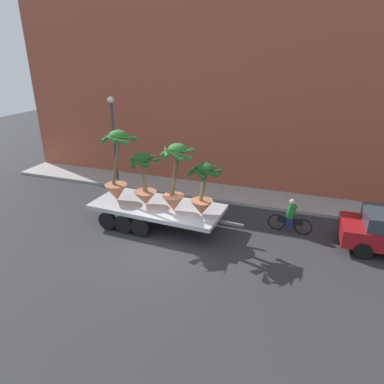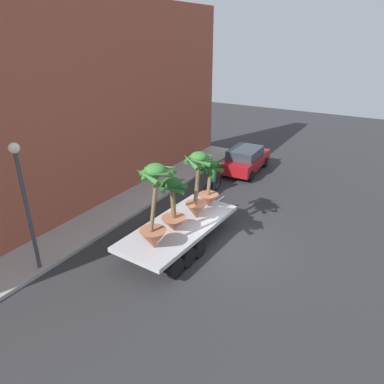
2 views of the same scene
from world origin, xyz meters
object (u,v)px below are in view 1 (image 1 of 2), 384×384
at_px(potted_palm_rear, 203,191).
at_px(potted_palm_front, 175,180).
at_px(potted_palm_middle, 144,181).
at_px(potted_palm_extra, 117,171).
at_px(street_lamp, 113,130).
at_px(flatbed_trailer, 152,209).
at_px(cyclist, 290,218).

relative_size(potted_palm_rear, potted_palm_front, 0.76).
height_order(potted_palm_middle, potted_palm_extra, potted_palm_extra).
xyz_separation_m(potted_palm_front, street_lamp, (-5.14, 3.86, 0.86)).
bearing_deg(flatbed_trailer, potted_palm_extra, -174.71).
relative_size(potted_palm_middle, potted_palm_front, 0.80).
distance_m(potted_palm_rear, potted_palm_extra, 3.94).
height_order(potted_palm_rear, potted_palm_middle, potted_palm_middle).
bearing_deg(potted_palm_front, street_lamp, 143.09).
bearing_deg(street_lamp, potted_palm_extra, -57.21).
distance_m(potted_palm_extra, street_lamp, 4.48).
bearing_deg(cyclist, potted_palm_front, -160.09).
bearing_deg(potted_palm_rear, flatbed_trailer, 174.50).
xyz_separation_m(potted_palm_front, potted_palm_extra, (-2.76, 0.16, 0.00)).
relative_size(potted_palm_extra, street_lamp, 0.66).
distance_m(flatbed_trailer, potted_palm_rear, 2.70).
xyz_separation_m(flatbed_trailer, potted_palm_front, (1.23, -0.30, 1.61)).
distance_m(potted_palm_middle, potted_palm_front, 1.55).
height_order(potted_palm_front, street_lamp, street_lamp).
relative_size(flatbed_trailer, potted_palm_middle, 2.94).
bearing_deg(potted_palm_front, flatbed_trailer, 166.10).
height_order(potted_palm_rear, potted_palm_extra, potted_palm_extra).
xyz_separation_m(potted_palm_rear, potted_palm_extra, (-3.92, 0.09, 0.38)).
bearing_deg(potted_palm_extra, cyclist, 11.45).
xyz_separation_m(potted_palm_middle, potted_palm_extra, (-1.26, -0.06, 0.32)).
bearing_deg(potted_palm_rear, street_lamp, 149.00).
bearing_deg(street_lamp, cyclist, -12.94).
xyz_separation_m(flatbed_trailer, potted_palm_middle, (-0.27, -0.08, 1.28)).
bearing_deg(potted_palm_middle, potted_palm_rear, -3.20).
bearing_deg(cyclist, street_lamp, 167.06).
relative_size(potted_palm_extra, cyclist, 1.73).
height_order(flatbed_trailer, potted_palm_front, potted_palm_front).
bearing_deg(potted_palm_rear, potted_palm_middle, 176.80).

